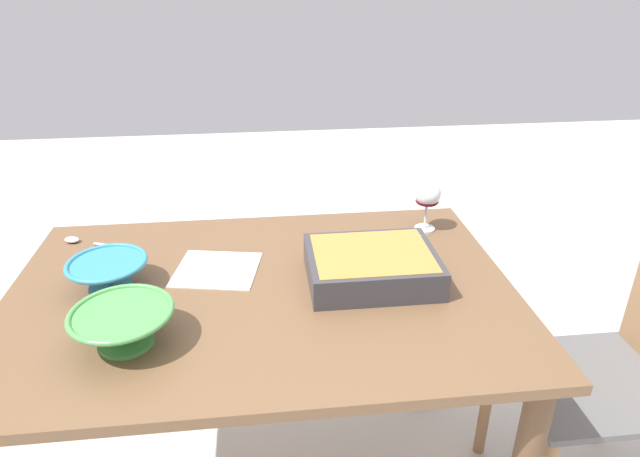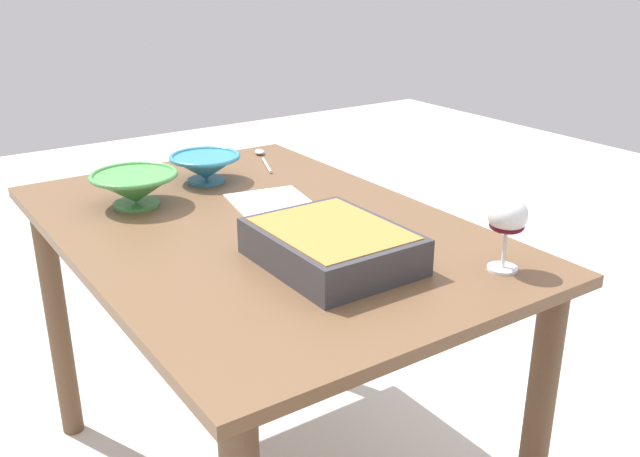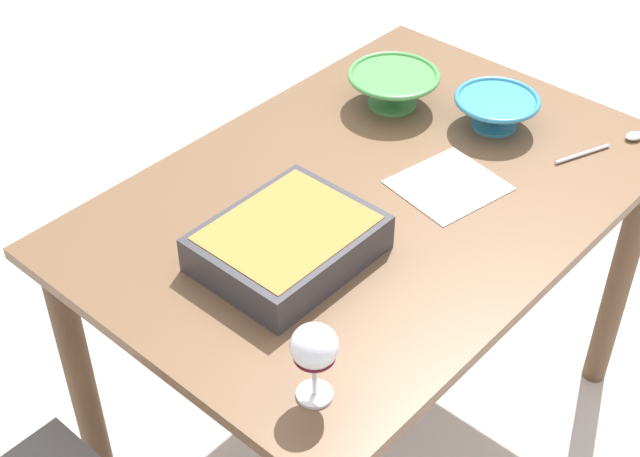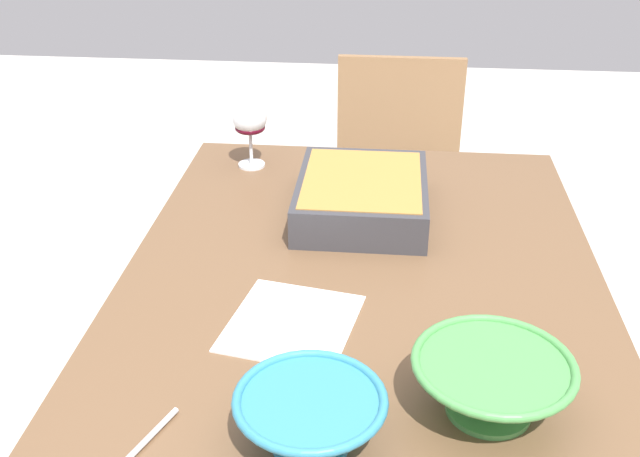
{
  "view_description": "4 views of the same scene",
  "coord_description": "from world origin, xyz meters",
  "px_view_note": "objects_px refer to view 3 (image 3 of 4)",
  "views": [
    {
      "loc": [
        -0.01,
        1.16,
        1.5
      ],
      "look_at": [
        -0.16,
        -0.14,
        0.85
      ],
      "focal_mm": 30.98,
      "sensor_mm": 36.0,
      "label": 1
    },
    {
      "loc": [
        -1.33,
        0.74,
        1.34
      ],
      "look_at": [
        -0.15,
        -0.07,
        0.79
      ],
      "focal_mm": 39.42,
      "sensor_mm": 36.0,
      "label": 2
    },
    {
      "loc": [
        -1.21,
        -0.93,
        1.92
      ],
      "look_at": [
        -0.2,
        -0.02,
        0.8
      ],
      "focal_mm": 51.82,
      "sensor_mm": 36.0,
      "label": 3
    },
    {
      "loc": [
        1.08,
        0.03,
        1.46
      ],
      "look_at": [
        -0.16,
        -0.08,
        0.79
      ],
      "focal_mm": 42.66,
      "sensor_mm": 36.0,
      "label": 4
    }
  ],
  "objects_px": {
    "dining_table": "(373,237)",
    "small_bowl": "(393,87)",
    "serving_spoon": "(617,142)",
    "casserole_dish": "(288,241)",
    "wine_glass": "(314,350)",
    "mixing_bowl": "(496,110)",
    "napkin": "(448,185)"
  },
  "relations": [
    {
      "from": "dining_table",
      "to": "small_bowl",
      "type": "relative_size",
      "value": 5.77
    },
    {
      "from": "small_bowl",
      "to": "serving_spoon",
      "type": "xyz_separation_m",
      "value": [
        0.2,
        -0.47,
        -0.04
      ]
    },
    {
      "from": "casserole_dish",
      "to": "dining_table",
      "type": "bearing_deg",
      "value": 2.55
    },
    {
      "from": "dining_table",
      "to": "wine_glass",
      "type": "relative_size",
      "value": 8.19
    },
    {
      "from": "small_bowl",
      "to": "wine_glass",
      "type": "bearing_deg",
      "value": -149.58
    },
    {
      "from": "casserole_dish",
      "to": "serving_spoon",
      "type": "relative_size",
      "value": 1.39
    },
    {
      "from": "dining_table",
      "to": "mixing_bowl",
      "type": "height_order",
      "value": "mixing_bowl"
    },
    {
      "from": "mixing_bowl",
      "to": "serving_spoon",
      "type": "height_order",
      "value": "mixing_bowl"
    },
    {
      "from": "small_bowl",
      "to": "serving_spoon",
      "type": "bearing_deg",
      "value": -67.06
    },
    {
      "from": "small_bowl",
      "to": "dining_table",
      "type": "bearing_deg",
      "value": -147.52
    },
    {
      "from": "casserole_dish",
      "to": "serving_spoon",
      "type": "xyz_separation_m",
      "value": [
        0.76,
        -0.28,
        -0.04
      ]
    },
    {
      "from": "wine_glass",
      "to": "casserole_dish",
      "type": "bearing_deg",
      "value": 50.55
    },
    {
      "from": "wine_glass",
      "to": "small_bowl",
      "type": "bearing_deg",
      "value": 30.42
    },
    {
      "from": "wine_glass",
      "to": "serving_spoon",
      "type": "height_order",
      "value": "wine_glass"
    },
    {
      "from": "wine_glass",
      "to": "small_bowl",
      "type": "height_order",
      "value": "wine_glass"
    },
    {
      "from": "casserole_dish",
      "to": "small_bowl",
      "type": "bearing_deg",
      "value": 19.17
    },
    {
      "from": "casserole_dish",
      "to": "mixing_bowl",
      "type": "height_order",
      "value": "same"
    },
    {
      "from": "small_bowl",
      "to": "casserole_dish",
      "type": "bearing_deg",
      "value": -160.83
    },
    {
      "from": "mixing_bowl",
      "to": "small_bowl",
      "type": "bearing_deg",
      "value": 109.54
    },
    {
      "from": "wine_glass",
      "to": "small_bowl",
      "type": "relative_size",
      "value": 0.7
    },
    {
      "from": "casserole_dish",
      "to": "serving_spoon",
      "type": "bearing_deg",
      "value": -20.05
    },
    {
      "from": "mixing_bowl",
      "to": "casserole_dish",
      "type": "bearing_deg",
      "value": 176.98
    },
    {
      "from": "serving_spoon",
      "to": "napkin",
      "type": "xyz_separation_m",
      "value": [
        -0.37,
        0.19,
        -0.01
      ]
    },
    {
      "from": "casserole_dish",
      "to": "serving_spoon",
      "type": "distance_m",
      "value": 0.81
    },
    {
      "from": "dining_table",
      "to": "mixing_bowl",
      "type": "distance_m",
      "value": 0.41
    },
    {
      "from": "dining_table",
      "to": "casserole_dish",
      "type": "xyz_separation_m",
      "value": [
        -0.27,
        -0.01,
        0.17
      ]
    },
    {
      "from": "napkin",
      "to": "wine_glass",
      "type": "bearing_deg",
      "value": -164.27
    },
    {
      "from": "wine_glass",
      "to": "mixing_bowl",
      "type": "xyz_separation_m",
      "value": [
        0.86,
        0.23,
        -0.06
      ]
    },
    {
      "from": "wine_glass",
      "to": "serving_spoon",
      "type": "distance_m",
      "value": 0.98
    },
    {
      "from": "small_bowl",
      "to": "napkin",
      "type": "distance_m",
      "value": 0.34
    },
    {
      "from": "small_bowl",
      "to": "napkin",
      "type": "xyz_separation_m",
      "value": [
        -0.17,
        -0.29,
        -0.05
      ]
    },
    {
      "from": "mixing_bowl",
      "to": "small_bowl",
      "type": "height_order",
      "value": "small_bowl"
    }
  ]
}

